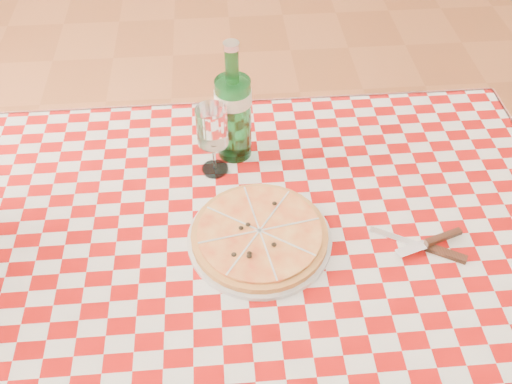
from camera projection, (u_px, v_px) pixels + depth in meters
The scene contains 6 objects.
dining_table at pixel (267, 261), 1.25m from camera, with size 1.20×0.80×0.75m.
tablecloth at pixel (268, 233), 1.19m from camera, with size 1.30×0.90×0.01m, color #9A0B09.
pizza_plate at pixel (260, 234), 1.15m from camera, with size 0.30×0.30×0.04m, color #CC8B44, non-canonical shape.
water_bottle at pixel (233, 102), 1.25m from camera, with size 0.08×0.08×0.30m, color #196428, non-canonical shape.
wine_glass at pixel (213, 141), 1.25m from camera, with size 0.07×0.07×0.17m, color white, non-canonical shape.
cutlery at pixel (426, 244), 1.15m from camera, with size 0.21×0.18×0.02m, color silver, non-canonical shape.
Camera 1 is at (-0.09, -0.75, 1.67)m, focal length 40.00 mm.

